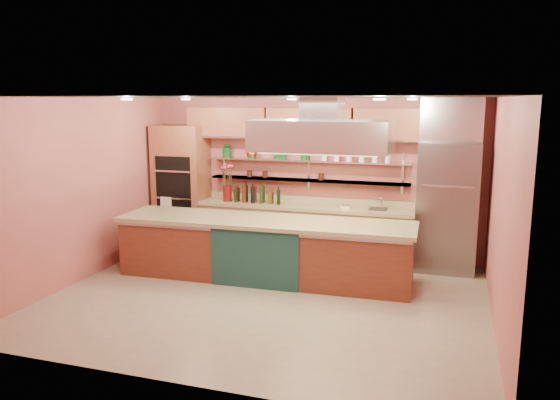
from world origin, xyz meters
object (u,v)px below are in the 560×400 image
(refrigerator, at_px, (447,207))
(copper_kettle, at_px, (251,154))
(island, at_px, (264,249))
(kitchen_scale, at_px, (346,206))
(green_canister, at_px, (283,154))
(flower_vase, at_px, (227,193))

(refrigerator, relative_size, copper_kettle, 12.43)
(island, xyz_separation_m, copper_kettle, (-0.79, 1.55, 1.31))
(island, relative_size, kitchen_scale, 28.84)
(green_canister, bearing_deg, kitchen_scale, -10.35)
(refrigerator, xyz_separation_m, green_canister, (-2.86, 0.23, 0.75))
(green_canister, bearing_deg, refrigerator, -4.60)
(island, distance_m, kitchen_scale, 1.75)
(copper_kettle, bearing_deg, refrigerator, -3.79)
(flower_vase, distance_m, green_canister, 1.25)
(island, bearing_deg, green_canister, 95.00)
(island, bearing_deg, copper_kettle, 115.27)
(flower_vase, bearing_deg, copper_kettle, 29.63)
(refrigerator, bearing_deg, island, -153.78)
(island, bearing_deg, refrigerator, 24.36)
(island, distance_m, green_canister, 2.05)
(flower_vase, height_order, copper_kettle, copper_kettle)
(refrigerator, relative_size, kitchen_scale, 13.39)
(refrigerator, relative_size, green_canister, 11.70)
(flower_vase, xyz_separation_m, kitchen_scale, (2.20, 0.00, -0.10))
(flower_vase, bearing_deg, kitchen_scale, 0.00)
(refrigerator, relative_size, flower_vase, 7.36)
(refrigerator, height_order, kitchen_scale, refrigerator)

